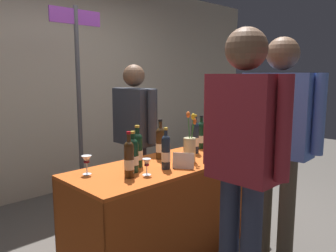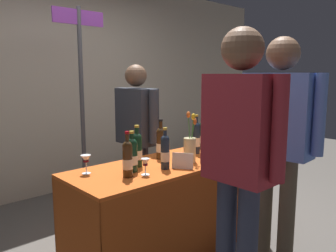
% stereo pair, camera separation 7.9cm
% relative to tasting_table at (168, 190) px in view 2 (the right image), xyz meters
% --- Properties ---
extents(ground_plane, '(12.00, 12.00, 0.00)m').
position_rel_tasting_table_xyz_m(ground_plane, '(0.00, 0.00, -0.51)').
color(ground_plane, '#514C47').
extents(back_partition, '(7.52, 0.12, 2.68)m').
position_rel_tasting_table_xyz_m(back_partition, '(0.00, 2.01, 0.83)').
color(back_partition, '#B2A893').
rests_on(back_partition, ground_plane).
extents(tasting_table, '(1.67, 0.65, 0.74)m').
position_rel_tasting_table_xyz_m(tasting_table, '(0.00, 0.00, 0.00)').
color(tasting_table, '#B74C19').
rests_on(tasting_table, ground_plane).
extents(featured_wine_bottle, '(0.08, 0.08, 0.32)m').
position_rel_tasting_table_xyz_m(featured_wine_bottle, '(-0.25, 0.08, 0.37)').
color(featured_wine_bottle, black).
rests_on(featured_wine_bottle, tasting_table).
extents(display_bottle_0, '(0.07, 0.07, 0.32)m').
position_rel_tasting_table_xyz_m(display_bottle_0, '(0.60, 0.04, 0.37)').
color(display_bottle_0, '#38230F').
rests_on(display_bottle_0, tasting_table).
extents(display_bottle_1, '(0.07, 0.07, 0.32)m').
position_rel_tasting_table_xyz_m(display_bottle_1, '(-0.14, -0.12, 0.37)').
color(display_bottle_1, '#192333').
rests_on(display_bottle_1, tasting_table).
extents(display_bottle_2, '(0.08, 0.08, 0.34)m').
position_rel_tasting_table_xyz_m(display_bottle_2, '(0.04, 0.14, 0.37)').
color(display_bottle_2, '#38230F').
rests_on(display_bottle_2, tasting_table).
extents(display_bottle_3, '(0.07, 0.07, 0.31)m').
position_rel_tasting_table_xyz_m(display_bottle_3, '(0.68, -0.12, 0.37)').
color(display_bottle_3, black).
rests_on(display_bottle_3, tasting_table).
extents(display_bottle_4, '(0.07, 0.07, 0.32)m').
position_rel_tasting_table_xyz_m(display_bottle_4, '(-0.47, -0.10, 0.37)').
color(display_bottle_4, '#38230F').
rests_on(display_bottle_4, tasting_table).
extents(display_bottle_5, '(0.08, 0.08, 0.30)m').
position_rel_tasting_table_xyz_m(display_bottle_5, '(-0.37, -0.01, 0.36)').
color(display_bottle_5, black).
rests_on(display_bottle_5, tasting_table).
extents(display_bottle_6, '(0.08, 0.08, 0.32)m').
position_rel_tasting_table_xyz_m(display_bottle_6, '(0.60, 0.16, 0.37)').
color(display_bottle_6, black).
rests_on(display_bottle_6, tasting_table).
extents(display_bottle_7, '(0.07, 0.07, 0.35)m').
position_rel_tasting_table_xyz_m(display_bottle_7, '(0.41, 0.07, 0.38)').
color(display_bottle_7, '#192333').
rests_on(display_bottle_7, tasting_table).
extents(wine_glass_near_vendor, '(0.06, 0.06, 0.12)m').
position_rel_tasting_table_xyz_m(wine_glass_near_vendor, '(-0.35, -0.14, 0.32)').
color(wine_glass_near_vendor, silver).
rests_on(wine_glass_near_vendor, tasting_table).
extents(wine_glass_mid, '(0.07, 0.07, 0.14)m').
position_rel_tasting_table_xyz_m(wine_glass_mid, '(-0.64, 0.17, 0.34)').
color(wine_glass_mid, silver).
rests_on(wine_glass_mid, tasting_table).
extents(flower_vase, '(0.10, 0.10, 0.41)m').
position_rel_tasting_table_xyz_m(flower_vase, '(0.15, -0.10, 0.36)').
color(flower_vase, tan).
rests_on(flower_vase, tasting_table).
extents(brochure_stand, '(0.11, 0.15, 0.12)m').
position_rel_tasting_table_xyz_m(brochure_stand, '(-0.04, -0.21, 0.30)').
color(brochure_stand, silver).
rests_on(brochure_stand, tasting_table).
extents(vendor_presenter, '(0.22, 0.61, 1.55)m').
position_rel_tasting_table_xyz_m(vendor_presenter, '(0.19, 0.67, 0.41)').
color(vendor_presenter, '#2D3347').
rests_on(vendor_presenter, ground_plane).
extents(taster_foreground_right, '(0.24, 0.63, 1.72)m').
position_rel_tasting_table_xyz_m(taster_foreground_right, '(0.44, -0.72, 0.53)').
color(taster_foreground_right, '#4C4233').
rests_on(taster_foreground_right, ground_plane).
extents(taster_foreground_left, '(0.23, 0.56, 1.71)m').
position_rel_tasting_table_xyz_m(taster_foreground_left, '(-0.24, -0.85, 0.51)').
color(taster_foreground_left, '#2D3347').
rests_on(taster_foreground_left, ground_plane).
extents(booth_signpost, '(0.55, 0.04, 2.11)m').
position_rel_tasting_table_xyz_m(booth_signpost, '(-0.12, 1.17, 0.77)').
color(booth_signpost, '#47474C').
rests_on(booth_signpost, ground_plane).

